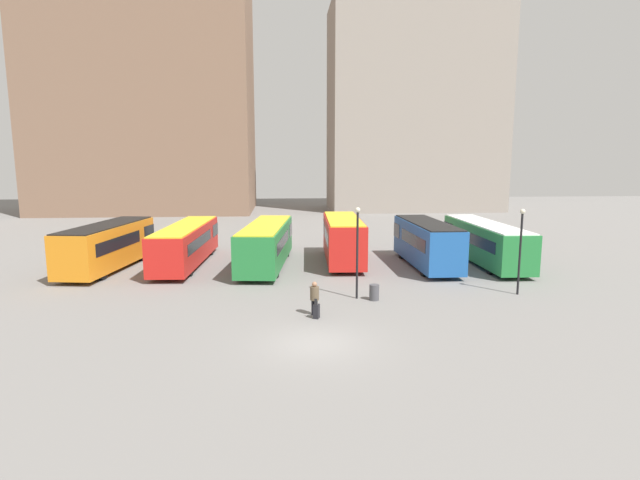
{
  "coord_description": "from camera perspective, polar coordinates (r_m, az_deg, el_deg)",
  "views": [
    {
      "loc": [
        -1.25,
        -19.35,
        7.37
      ],
      "look_at": [
        1.0,
        11.38,
        2.45
      ],
      "focal_mm": 28.0,
      "sensor_mm": 36.0,
      "label": 1
    }
  ],
  "objects": [
    {
      "name": "ground_plane",
      "position": [
        20.74,
        -0.46,
        -11.74
      ],
      "size": [
        160.0,
        160.0,
        0.0
      ],
      "primitive_type": "plane",
      "color": "slate"
    },
    {
      "name": "building_block_left",
      "position": [
        79.02,
        -19.3,
        18.78
      ],
      "size": [
        29.41,
        17.46,
        42.7
      ],
      "color": "#7F604C",
      "rests_on": "ground_plane"
    },
    {
      "name": "building_block_right",
      "position": [
        78.21,
        10.66,
        14.47
      ],
      "size": [
        24.97,
        13.08,
        29.84
      ],
      "color": "gray",
      "rests_on": "ground_plane"
    },
    {
      "name": "bus_0",
      "position": [
        37.0,
        -23.06,
        -0.5
      ],
      "size": [
        3.86,
        10.14,
        3.1
      ],
      "rotation": [
        0.0,
        0.0,
        1.44
      ],
      "color": "orange",
      "rests_on": "ground_plane"
    },
    {
      "name": "bus_1",
      "position": [
        36.87,
        -14.99,
        -0.3
      ],
      "size": [
        2.94,
        11.89,
        2.85
      ],
      "rotation": [
        0.0,
        0.0,
        1.53
      ],
      "color": "red",
      "rests_on": "ground_plane"
    },
    {
      "name": "bus_2",
      "position": [
        35.31,
        -6.14,
        -0.33
      ],
      "size": [
        3.79,
        11.53,
        2.99
      ],
      "rotation": [
        0.0,
        0.0,
        1.47
      ],
      "color": "#237A38",
      "rests_on": "ground_plane"
    },
    {
      "name": "bus_3",
      "position": [
        36.35,
        2.63,
        0.2
      ],
      "size": [
        2.91,
        9.5,
        3.27
      ],
      "rotation": [
        0.0,
        0.0,
        1.53
      ],
      "color": "red",
      "rests_on": "ground_plane"
    },
    {
      "name": "bus_4",
      "position": [
        35.74,
        12.05,
        -0.24
      ],
      "size": [
        2.55,
        9.46,
        3.16
      ],
      "rotation": [
        0.0,
        0.0,
        1.58
      ],
      "color": "#1E56A3",
      "rests_on": "ground_plane"
    },
    {
      "name": "bus_5",
      "position": [
        38.07,
        18.29,
        -0.1
      ],
      "size": [
        2.61,
        11.68,
        2.93
      ],
      "rotation": [
        0.0,
        0.0,
        1.56
      ],
      "color": "#237A38",
      "rests_on": "ground_plane"
    },
    {
      "name": "traveler",
      "position": [
        24.04,
        -0.63,
        -6.34
      ],
      "size": [
        0.55,
        0.55,
        1.65
      ],
      "rotation": [
        0.0,
        0.0,
        1.18
      ],
      "color": "black",
      "rests_on": "ground_plane"
    },
    {
      "name": "suitcase",
      "position": [
        23.73,
        -0.4,
        -8.13
      ],
      "size": [
        0.34,
        0.38,
        0.99
      ],
      "rotation": [
        0.0,
        0.0,
        1.18
      ],
      "color": "black",
      "rests_on": "ground_plane"
    },
    {
      "name": "lamp_post_0",
      "position": [
        26.56,
        4.29,
        -0.52
      ],
      "size": [
        0.28,
        0.28,
        4.94
      ],
      "color": "black",
      "rests_on": "ground_plane"
    },
    {
      "name": "lamp_post_1",
      "position": [
        29.45,
        21.95,
        -0.38
      ],
      "size": [
        0.28,
        0.28,
        4.78
      ],
      "color": "black",
      "rests_on": "ground_plane"
    },
    {
      "name": "trash_bin",
      "position": [
        26.85,
        6.21,
        -5.97
      ],
      "size": [
        0.52,
        0.52,
        0.85
      ],
      "color": "#47474C",
      "rests_on": "ground_plane"
    }
  ]
}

